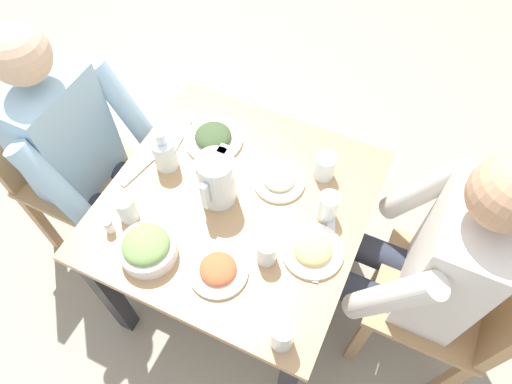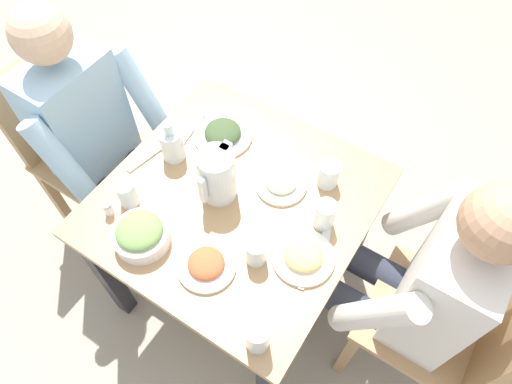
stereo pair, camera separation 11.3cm
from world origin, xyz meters
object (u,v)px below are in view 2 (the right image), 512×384
at_px(chair_far, 456,329).
at_px(plate_beans, 281,183).
at_px(diner_near, 103,140).
at_px(water_glass_center, 328,174).
at_px(diner_far, 409,279).
at_px(water_glass_far_left, 127,194).
at_px(plate_dolmas, 223,134).
at_px(plate_rice_curry, 206,264).
at_px(salt_shaker, 108,208).
at_px(dining_table, 237,218).
at_px(salad_bowl, 141,234).
at_px(plate_fries, 303,256).
at_px(water_pitcher, 217,175).
at_px(water_glass_by_pitcher, 257,337).
at_px(chair_near, 77,142).
at_px(water_glass_far_right, 325,215).
at_px(oil_carafe, 172,145).
at_px(water_glass_near_left, 256,252).

xyz_separation_m(chair_far, plate_beans, (-0.05, -0.70, 0.22)).
relative_size(diner_near, water_glass_center, 12.57).
xyz_separation_m(diner_far, water_glass_far_left, (0.28, -0.88, 0.11)).
bearing_deg(plate_dolmas, plate_rice_curry, 29.60).
bearing_deg(diner_far, salt_shaker, -69.11).
distance_m(dining_table, plate_rice_curry, 0.29).
height_order(salad_bowl, plate_fries, salad_bowl).
height_order(salad_bowl, water_glass_far_left, water_glass_far_left).
height_order(water_pitcher, plate_beans, water_pitcher).
bearing_deg(diner_far, dining_table, -82.34).
bearing_deg(diner_near, water_glass_center, 106.57).
xyz_separation_m(diner_near, water_glass_by_pitcher, (0.33, 0.91, 0.12)).
height_order(chair_near, plate_beans, chair_near).
bearing_deg(diner_far, water_glass_center, -110.84).
distance_m(plate_beans, water_glass_by_pitcher, 0.53).
distance_m(water_glass_far_right, water_glass_far_left, 0.63).
relative_size(water_glass_far_right, water_glass_center, 1.13).
xyz_separation_m(chair_far, salt_shaker, (0.34, -1.11, 0.24)).
xyz_separation_m(water_pitcher, plate_rice_curry, (0.24, 0.12, -0.08)).
relative_size(dining_table, plate_fries, 4.36).
bearing_deg(water_glass_center, diner_far, 69.16).
xyz_separation_m(plate_beans, water_glass_far_left, (0.33, -0.38, 0.03)).
xyz_separation_m(water_pitcher, salt_shaker, (0.26, -0.25, -0.07)).
height_order(plate_fries, plate_beans, plate_fries).
distance_m(diner_near, oil_carafe, 0.34).
height_order(water_glass_far_left, water_glass_near_left, water_glass_far_left).
bearing_deg(water_pitcher, plate_fries, 80.53).
bearing_deg(plate_fries, plate_beans, -134.82).
height_order(water_glass_center, salt_shaker, water_glass_center).
bearing_deg(salad_bowl, dining_table, 151.35).
xyz_separation_m(chair_near, water_glass_by_pitcher, (0.33, 1.11, 0.26)).
distance_m(salad_bowl, water_glass_far_right, 0.57).
distance_m(dining_table, plate_fries, 0.33).
height_order(diner_far, plate_rice_curry, diner_far).
height_order(water_glass_near_left, water_glass_center, same).
xyz_separation_m(chair_near, salt_shaker, (0.24, 0.49, 0.24)).
bearing_deg(water_glass_far_left, salad_bowl, 56.45).
distance_m(water_pitcher, water_glass_center, 0.37).
bearing_deg(water_pitcher, water_glass_far_left, -49.41).
xyz_separation_m(chair_far, water_glass_center, (-0.14, -0.58, 0.26)).
height_order(diner_near, water_glass_by_pitcher, diner_near).
height_order(water_glass_far_right, oil_carafe, oil_carafe).
bearing_deg(plate_rice_curry, dining_table, -165.49).
xyz_separation_m(plate_beans, water_glass_far_right, (0.05, 0.19, 0.04)).
bearing_deg(plate_rice_curry, diner_far, 121.63).
height_order(chair_near, oil_carafe, chair_near).
xyz_separation_m(diner_near, plate_fries, (0.05, 0.89, 0.08)).
distance_m(dining_table, plate_dolmas, 0.31).
bearing_deg(plate_dolmas, salt_shaker, -14.85).
distance_m(salad_bowl, water_glass_far_left, 0.15).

